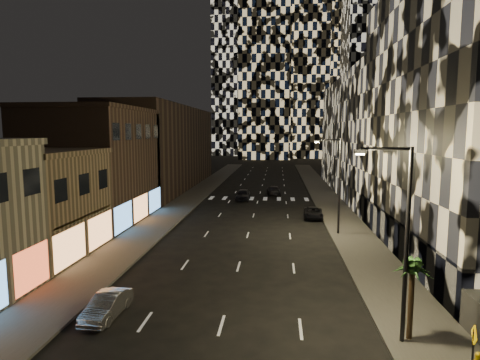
% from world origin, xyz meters
% --- Properties ---
extents(sidewalk_left, '(4.00, 120.00, 0.15)m').
position_xyz_m(sidewalk_left, '(-10.00, 50.00, 0.07)').
color(sidewalk_left, '#47443F').
rests_on(sidewalk_left, ground).
extents(sidewalk_right, '(4.00, 120.00, 0.15)m').
position_xyz_m(sidewalk_right, '(10.00, 50.00, 0.07)').
color(sidewalk_right, '#47443F').
rests_on(sidewalk_right, ground).
extents(curb_left, '(0.20, 120.00, 0.15)m').
position_xyz_m(curb_left, '(-7.90, 50.00, 0.07)').
color(curb_left, '#4C4C47').
rests_on(curb_left, ground).
extents(curb_right, '(0.20, 120.00, 0.15)m').
position_xyz_m(curb_right, '(7.90, 50.00, 0.07)').
color(curb_right, '#4C4C47').
rests_on(curb_right, ground).
extents(retail_tan, '(10.00, 10.00, 8.00)m').
position_xyz_m(retail_tan, '(-17.00, 21.00, 4.00)').
color(retail_tan, '#7E694B').
rests_on(retail_tan, ground).
extents(retail_brown, '(10.00, 15.00, 12.00)m').
position_xyz_m(retail_brown, '(-17.00, 33.50, 6.00)').
color(retail_brown, '#473328').
rests_on(retail_brown, ground).
extents(retail_filler_left, '(10.00, 40.00, 14.00)m').
position_xyz_m(retail_filler_left, '(-17.00, 60.00, 7.00)').
color(retail_filler_left, '#473328').
rests_on(retail_filler_left, ground).
extents(midrise_base, '(0.60, 25.00, 3.00)m').
position_xyz_m(midrise_base, '(12.30, 24.50, 1.50)').
color(midrise_base, '#383838').
rests_on(midrise_base, ground).
extents(midrise_filler_right, '(16.00, 40.00, 18.00)m').
position_xyz_m(midrise_filler_right, '(20.00, 57.00, 9.00)').
color(midrise_filler_right, '#232326').
rests_on(midrise_filler_right, ground).
extents(tower_right_mid, '(20.00, 20.00, 100.00)m').
position_xyz_m(tower_right_mid, '(35.00, 135.00, 50.00)').
color(tower_right_mid, black).
rests_on(tower_right_mid, ground).
extents(tower_left_back, '(24.00, 24.00, 120.00)m').
position_xyz_m(tower_left_back, '(-12.00, 165.00, 60.00)').
color(tower_left_back, black).
rests_on(tower_left_back, ground).
extents(tower_center_low, '(18.00, 18.00, 95.00)m').
position_xyz_m(tower_center_low, '(-2.00, 140.00, 47.50)').
color(tower_center_low, black).
rests_on(tower_center_low, ground).
extents(streetlight_near, '(2.55, 0.25, 9.00)m').
position_xyz_m(streetlight_near, '(8.35, 10.00, 5.35)').
color(streetlight_near, black).
rests_on(streetlight_near, sidewalk_right).
extents(streetlight_far, '(2.55, 0.25, 9.00)m').
position_xyz_m(streetlight_far, '(8.35, 30.00, 5.35)').
color(streetlight_far, black).
rests_on(streetlight_far, sidewalk_right).
extents(car_silver_parked, '(1.54, 3.88, 1.26)m').
position_xyz_m(car_silver_parked, '(-6.18, 11.32, 0.63)').
color(car_silver_parked, gray).
rests_on(car_silver_parked, ground).
extents(car_dark_midlane, '(2.02, 4.65, 1.56)m').
position_xyz_m(car_dark_midlane, '(-2.16, 48.66, 0.78)').
color(car_dark_midlane, black).
rests_on(car_dark_midlane, ground).
extents(car_dark_oncoming, '(2.27, 4.86, 1.37)m').
position_xyz_m(car_dark_oncoming, '(2.20, 54.10, 0.69)').
color(car_dark_oncoming, black).
rests_on(car_dark_oncoming, ground).
extents(car_dark_rightlane, '(2.26, 4.55, 1.24)m').
position_xyz_m(car_dark_rightlane, '(6.87, 37.05, 0.62)').
color(car_dark_rightlane, black).
rests_on(car_dark_rightlane, ground).
extents(ped_sign, '(0.24, 0.78, 2.40)m').
position_xyz_m(ped_sign, '(10.24, 6.91, 1.75)').
color(ped_sign, black).
rests_on(ped_sign, sidewalk_right).
extents(palm_tree, '(1.98, 1.94, 3.88)m').
position_xyz_m(palm_tree, '(9.00, 10.26, 3.35)').
color(palm_tree, '#47331E').
rests_on(palm_tree, sidewalk_right).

